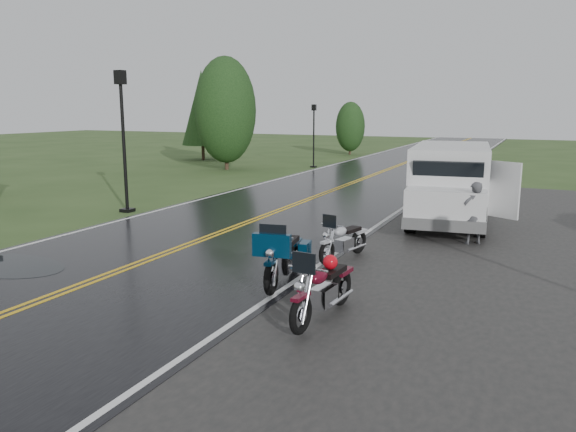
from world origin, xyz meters
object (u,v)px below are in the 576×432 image
object	(u,v)px
motorcycle_teal	(271,264)
van_white	(412,191)
motorcycle_silver	(327,243)
motorcycle_red	(301,299)
lamp_post_near_left	(124,142)
person_at_van	(474,214)
lamp_post_far_left	(314,136)

from	to	relation	value
motorcycle_teal	van_white	bearing A→B (deg)	70.85
motorcycle_silver	motorcycle_red	bearing A→B (deg)	-62.17
motorcycle_red	motorcycle_silver	world-z (taller)	motorcycle_red
van_white	lamp_post_near_left	size ratio (longest dim) A/B	1.29
motorcycle_silver	person_at_van	size ratio (longest dim) A/B	1.16
motorcycle_teal	person_at_van	xyz separation A→B (m)	(2.92, 5.99, 0.14)
motorcycle_red	motorcycle_teal	distance (m)	1.92
lamp_post_far_left	person_at_van	bearing A→B (deg)	-55.69
motorcycle_red	lamp_post_far_left	world-z (taller)	lamp_post_far_left
motorcycle_teal	van_white	size ratio (longest dim) A/B	0.37
motorcycle_silver	lamp_post_near_left	size ratio (longest dim) A/B	0.40
motorcycle_silver	person_at_van	world-z (taller)	person_at_van
van_white	lamp_post_near_left	xyz separation A→B (m)	(-9.66, -0.68, 1.19)
van_white	lamp_post_far_left	xyz separation A→B (m)	(-9.38, 15.69, 0.67)
van_white	lamp_post_near_left	world-z (taller)	lamp_post_near_left
lamp_post_near_left	motorcycle_red	bearing A→B (deg)	-37.28
motorcycle_teal	van_white	xyz separation A→B (m)	(1.14, 6.65, 0.54)
motorcycle_red	lamp_post_near_left	xyz separation A→B (m)	(-9.76, 7.43, 1.77)
lamp_post_near_left	lamp_post_far_left	bearing A→B (deg)	89.03
motorcycle_red	motorcycle_silver	size ratio (longest dim) A/B	1.13
motorcycle_red	van_white	bearing A→B (deg)	94.90
van_white	person_at_van	world-z (taller)	van_white
person_at_van	lamp_post_far_left	bearing A→B (deg)	-92.61
motorcycle_teal	lamp_post_far_left	xyz separation A→B (m)	(-8.24, 22.34, 1.22)
motorcycle_red	lamp_post_near_left	size ratio (longest dim) A/B	0.45
motorcycle_silver	person_at_van	bearing A→B (deg)	65.98
motorcycle_red	lamp_post_near_left	distance (m)	12.40
motorcycle_silver	lamp_post_far_left	xyz separation A→B (m)	(-8.46, 19.96, 1.33)
motorcycle_red	lamp_post_near_left	bearing A→B (deg)	146.89
van_white	lamp_post_far_left	distance (m)	18.29
motorcycle_silver	van_white	size ratio (longest dim) A/B	0.31
motorcycle_red	motorcycle_teal	bearing A→B (deg)	134.46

